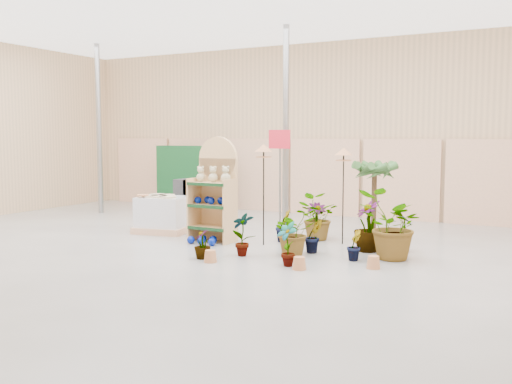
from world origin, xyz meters
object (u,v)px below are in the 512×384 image
at_px(pallet_stack, 163,214).
at_px(potted_plant_2, 294,232).
at_px(bird_table_front, 264,151).
at_px(display_shelf, 216,193).

xyz_separation_m(pallet_stack, potted_plant_2, (3.46, -0.86, 0.03)).
bearing_deg(bird_table_front, display_shelf, -179.80).
bearing_deg(display_shelf, bird_table_front, 1.43).
height_order(bird_table_front, potted_plant_2, bird_table_front).
height_order(display_shelf, pallet_stack, display_shelf).
height_order(display_shelf, potted_plant_2, display_shelf).
bearing_deg(potted_plant_2, pallet_stack, 166.03).
distance_m(display_shelf, bird_table_front, 1.35).
xyz_separation_m(display_shelf, bird_table_front, (1.06, 0.00, 0.84)).
distance_m(pallet_stack, bird_table_front, 2.93).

